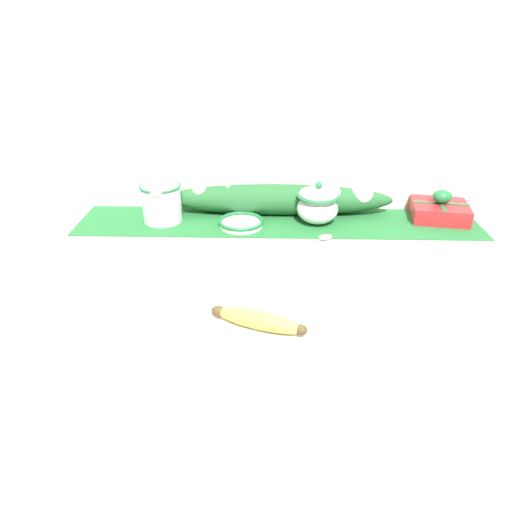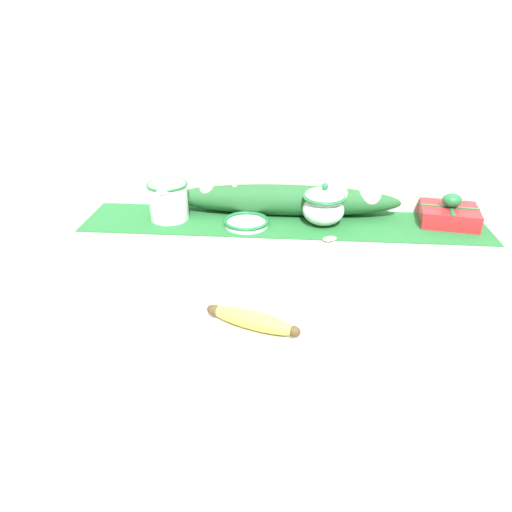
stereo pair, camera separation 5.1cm
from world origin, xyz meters
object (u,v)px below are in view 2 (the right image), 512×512
Objects in this scene: small_dish at (246,222)px; spoon at (327,240)px; sugar_bowl at (324,206)px; gift_box at (449,214)px; banana at (252,320)px; napkin_stack at (24,318)px; cream_pitcher at (169,200)px.

small_dish is 0.24m from spoon.
sugar_bowl is 0.37m from gift_box.
banana is 0.46m from napkin_stack.
spoon is at bearing -157.91° from gift_box.
banana is at bearing -145.08° from spoon.
napkin_stack is (-0.62, -0.53, -0.05)m from sugar_bowl.
spoon is at bearing -85.85° from sugar_bowl.
sugar_bowl is 0.70× the size of gift_box.
small_dish is (0.23, -0.03, -0.05)m from cream_pitcher.
banana reaches higher than spoon.
cream_pitcher reaches higher than gift_box.
sugar_bowl reaches higher than cream_pitcher.
sugar_bowl reaches higher than gift_box.
napkin_stack is at bearing -107.09° from cream_pitcher.
spoon is at bearing 33.91° from napkin_stack.
sugar_bowl is at bearing -174.49° from gift_box.
banana is 1.23× the size of napkin_stack.
gift_box is at bearing 5.51° from sugar_bowl.
small_dish reaches higher than spoon.
gift_box is (0.82, 0.03, -0.03)m from cream_pitcher.
banana is at bearing -60.32° from cream_pitcher.
gift_box is at bearing -10.24° from spoon.
napkin_stack is 1.14m from gift_box.
spoon is (0.23, -0.08, -0.01)m from small_dish.
gift_box is (0.37, 0.04, -0.03)m from sugar_bowl.
small_dish is 0.59m from gift_box.
banana is 1.11× the size of gift_box.
sugar_bowl is 0.82m from napkin_stack.
banana reaches higher than napkin_stack.
small_dish is at bearing 51.48° from napkin_stack.
napkin_stack is at bearing -178.42° from spoon.
spoon is at bearing -13.56° from cream_pitcher.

